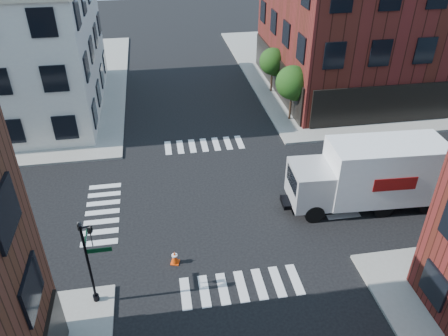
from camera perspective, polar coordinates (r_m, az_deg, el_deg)
The scene contains 8 objects.
ground at distance 26.95m, azimuth -0.69°, elevation -4.27°, with size 120.00×120.00×0.00m, color black.
sidewalk_ne at distance 51.36m, azimuth 19.71°, elevation 12.48°, with size 30.00×30.00×0.15m, color gray.
building_ne at distance 45.38m, azimuth 23.43°, elevation 17.15°, with size 25.00×16.00×12.00m, color #411710.
tree_near at distance 35.57m, azimuth 9.03°, elevation 10.75°, with size 2.69×2.69×4.49m.
tree_far at distance 41.04m, azimuth 6.46°, elevation 13.51°, with size 2.43×2.43×4.07m.
signal_pole at distance 20.09m, azimuth -17.23°, elevation -10.76°, with size 1.29×1.24×4.60m.
box_truck at distance 26.80m, azimuth 18.57°, elevation -0.81°, with size 9.34×3.23×4.17m.
traffic_cone at distance 22.80m, azimuth -6.46°, elevation -11.52°, with size 0.53×0.53×0.78m.
Camera 1 is at (-3.25, -21.31, 16.18)m, focal length 35.00 mm.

